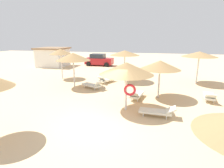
% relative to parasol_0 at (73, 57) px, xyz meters
% --- Properties ---
extents(ground_plane, '(80.00, 80.00, 0.00)m').
position_rel_parasol_0_xyz_m(ground_plane, '(3.93, -5.87, -2.56)').
color(ground_plane, '#DBBA8C').
extents(parasol_0, '(2.84, 2.84, 2.88)m').
position_rel_parasol_0_xyz_m(parasol_0, '(0.00, 0.00, 0.00)').
color(parasol_0, silver).
rests_on(parasol_0, ground).
extents(parasol_1, '(3.05, 3.05, 2.80)m').
position_rel_parasol_0_xyz_m(parasol_1, '(5.02, -4.02, -0.13)').
color(parasol_1, silver).
rests_on(parasol_1, ground).
extents(parasol_2, '(2.78, 2.78, 2.93)m').
position_rel_parasol_0_xyz_m(parasol_2, '(3.81, 3.03, 0.12)').
color(parasol_2, silver).
rests_on(parasol_2, ground).
extents(parasol_6, '(2.77, 2.77, 2.62)m').
position_rel_parasol_0_xyz_m(parasol_6, '(6.91, -1.31, -0.26)').
color(parasol_6, silver).
rests_on(parasol_6, ground).
extents(parasol_8, '(3.06, 3.06, 2.90)m').
position_rel_parasol_0_xyz_m(parasol_8, '(10.39, 3.60, 0.09)').
color(parasol_8, silver).
rests_on(parasol_8, ground).
extents(parasol_9, '(2.23, 2.23, 2.99)m').
position_rel_parasol_0_xyz_m(parasol_9, '(-2.57, 2.75, 0.14)').
color(parasol_9, silver).
rests_on(parasol_9, ground).
extents(lounger_0, '(1.95, 1.40, 0.78)m').
position_rel_parasol_0_xyz_m(lounger_0, '(1.68, -0.21, -2.24)').
color(lounger_0, silver).
rests_on(lounger_0, ground).
extents(lounger_1, '(1.94, 0.74, 0.64)m').
position_rel_parasol_0_xyz_m(lounger_1, '(6.84, -4.62, -2.25)').
color(lounger_1, silver).
rests_on(lounger_1, ground).
extents(lounger_2, '(1.42, 1.97, 0.74)m').
position_rel_parasol_0_xyz_m(lounger_2, '(2.29, 1.97, -2.24)').
color(lounger_2, silver).
rests_on(lounger_2, ground).
extents(lounger_5, '(0.93, 1.97, 0.71)m').
position_rel_parasol_0_xyz_m(lounger_5, '(10.23, -1.23, -2.25)').
color(lounger_5, silver).
rests_on(lounger_5, ground).
extents(lounger_6, '(0.99, 1.99, 0.68)m').
position_rel_parasol_0_xyz_m(lounger_6, '(5.44, -1.98, -2.25)').
color(lounger_6, silver).
rests_on(lounger_6, ground).
extents(bench_0, '(0.58, 1.54, 0.49)m').
position_rel_parasol_0_xyz_m(bench_0, '(3.71, 7.73, -2.22)').
color(bench_0, brown).
rests_on(bench_0, ground).
extents(parked_car, '(4.04, 2.06, 1.72)m').
position_rel_parasol_0_xyz_m(parked_car, '(-1.36, 11.76, -1.74)').
color(parked_car, '#B21E23').
rests_on(parked_car, ground).
extents(beach_cabana, '(3.98, 3.99, 2.65)m').
position_rel_parasol_0_xyz_m(beach_cabana, '(-7.59, 9.76, -1.22)').
color(beach_cabana, white).
rests_on(beach_cabana, ground).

